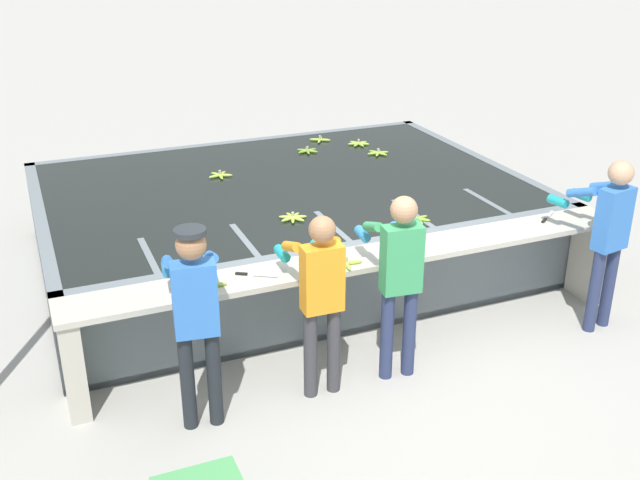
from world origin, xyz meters
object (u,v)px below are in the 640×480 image
(banana_bunch_floating_2, at_px, (220,175))
(worker_2, at_px, (399,271))
(banana_bunch_floating_0, at_px, (293,218))
(knife_1, at_px, (546,218))
(worker_0, at_px, (195,309))
(banana_bunch_floating_5, at_px, (307,151))
(banana_bunch_floating_6, at_px, (416,219))
(banana_bunch_floating_1, at_px, (359,143))
(knife_0, at_px, (250,274))
(banana_bunch_ledge_0, at_px, (210,286))
(worker_3, at_px, (608,230))
(banana_bunch_floating_4, at_px, (320,140))
(banana_bunch_floating_3, at_px, (378,153))
(worker_1, at_px, (320,290))
(banana_bunch_ledge_1, at_px, (346,263))

(banana_bunch_floating_2, bearing_deg, worker_2, -78.24)
(banana_bunch_floating_0, distance_m, knife_1, 2.46)
(worker_0, height_order, banana_bunch_floating_5, worker_0)
(banana_bunch_floating_2, bearing_deg, banana_bunch_floating_6, -55.48)
(worker_2, relative_size, banana_bunch_floating_1, 5.77)
(banana_bunch_floating_0, distance_m, knife_0, 1.28)
(banana_bunch_floating_1, distance_m, banana_bunch_floating_5, 0.73)
(banana_bunch_floating_5, relative_size, knife_0, 0.89)
(banana_bunch_floating_1, xyz_separation_m, banana_bunch_floating_6, (-0.61, -2.57, 0.00))
(banana_bunch_floating_2, distance_m, banana_bunch_ledge_0, 2.77)
(banana_bunch_floating_1, bearing_deg, worker_3, -78.05)
(banana_bunch_ledge_0, bearing_deg, banana_bunch_floating_6, 15.80)
(banana_bunch_floating_0, bearing_deg, banana_bunch_floating_4, 61.85)
(worker_3, distance_m, banana_bunch_floating_0, 2.92)
(banana_bunch_floating_3, bearing_deg, worker_1, -123.62)
(banana_bunch_ledge_1, distance_m, knife_1, 2.23)
(banana_bunch_floating_2, height_order, banana_bunch_floating_3, same)
(banana_bunch_floating_2, relative_size, knife_1, 0.92)
(worker_0, distance_m, worker_3, 3.81)
(worker_0, relative_size, banana_bunch_floating_2, 5.90)
(worker_2, xyz_separation_m, banana_bunch_floating_0, (-0.34, 1.54, -0.05))
(banana_bunch_floating_0, bearing_deg, banana_bunch_floating_6, -24.19)
(banana_bunch_ledge_1, relative_size, knife_1, 0.94)
(worker_0, distance_m, banana_bunch_floating_1, 4.75)
(banana_bunch_floating_0, xyz_separation_m, banana_bunch_floating_6, (1.09, -0.49, 0.00))
(banana_bunch_ledge_0, height_order, knife_0, banana_bunch_ledge_0)
(worker_0, height_order, worker_1, worker_0)
(banana_bunch_floating_1, bearing_deg, knife_1, -79.27)
(banana_bunch_floating_0, bearing_deg, banana_bunch_floating_5, 64.60)
(worker_0, height_order, worker_3, worker_3)
(worker_1, distance_m, banana_bunch_floating_5, 3.80)
(banana_bunch_floating_2, relative_size, knife_0, 0.88)
(worker_3, relative_size, banana_bunch_floating_1, 5.90)
(banana_bunch_floating_0, height_order, banana_bunch_floating_2, same)
(banana_bunch_floating_6, bearing_deg, banana_bunch_floating_0, 155.81)
(worker_3, bearing_deg, banana_bunch_floating_0, 147.69)
(banana_bunch_floating_1, distance_m, knife_0, 3.96)
(banana_bunch_floating_1, bearing_deg, banana_bunch_ledge_1, -117.05)
(worker_2, bearing_deg, banana_bunch_floating_3, 66.07)
(banana_bunch_floating_0, height_order, banana_bunch_floating_1, same)
(banana_bunch_floating_1, relative_size, banana_bunch_floating_3, 1.00)
(worker_3, xyz_separation_m, banana_bunch_floating_6, (-1.38, 1.07, -0.08))
(banana_bunch_floating_1, bearing_deg, banana_bunch_ledge_0, -131.40)
(banana_bunch_floating_3, relative_size, banana_bunch_floating_6, 1.01)
(worker_0, xyz_separation_m, knife_0, (0.58, 0.54, -0.08))
(banana_bunch_floating_3, height_order, banana_bunch_floating_6, same)
(worker_3, bearing_deg, banana_bunch_floating_3, 102.92)
(banana_bunch_floating_6, bearing_deg, worker_1, -144.17)
(worker_2, bearing_deg, worker_0, -179.00)
(knife_1, bearing_deg, banana_bunch_floating_3, 101.71)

